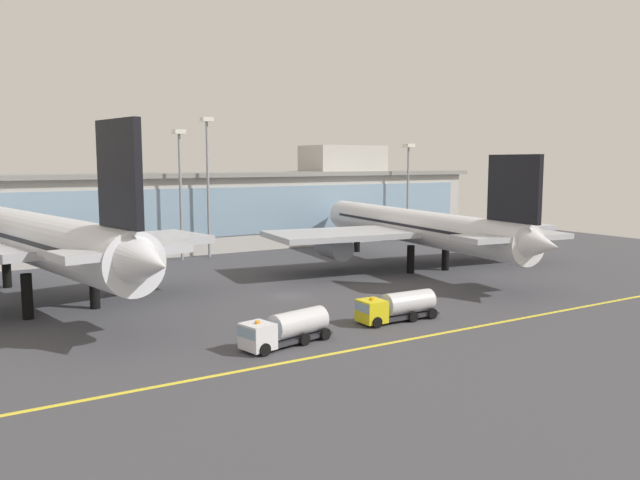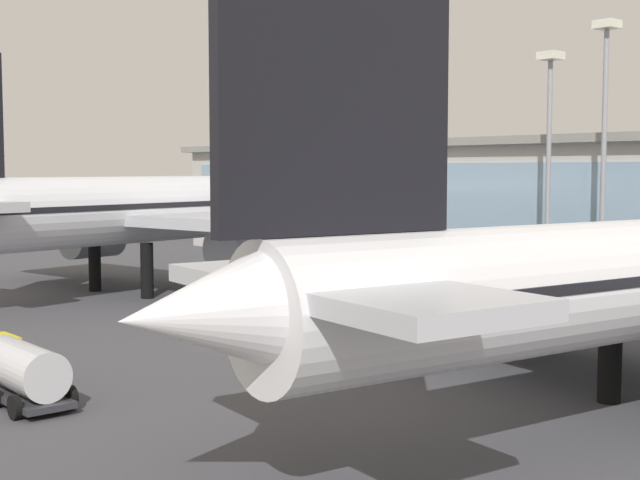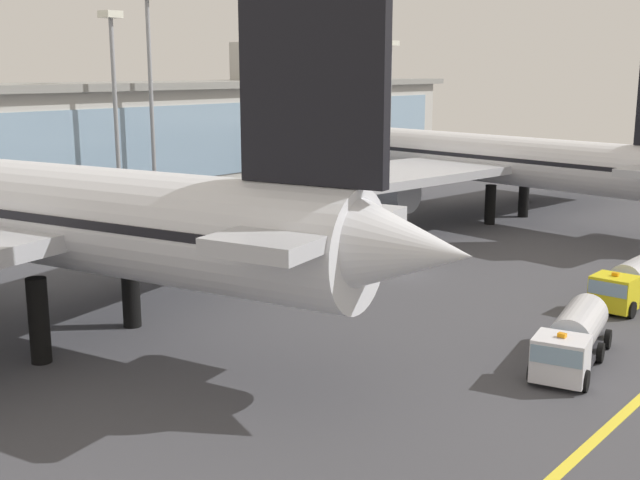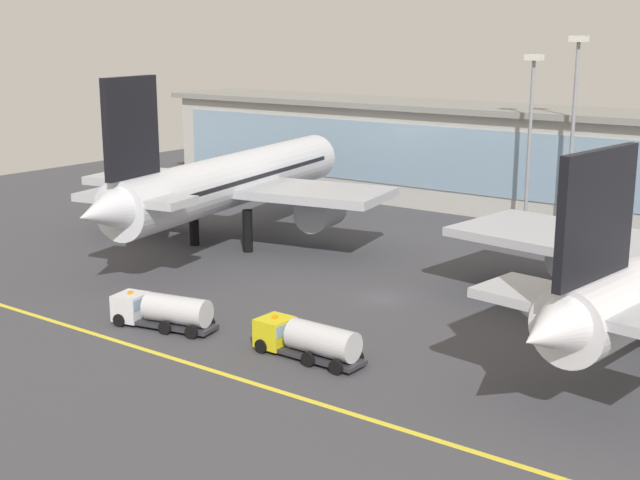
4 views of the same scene
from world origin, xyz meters
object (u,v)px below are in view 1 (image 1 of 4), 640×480
fuel_tanker_truck (395,306)px  airliner_near_left (49,244)px  apron_light_mast_centre (208,166)px  apron_light_mast_east (180,174)px  airliner_near_right (416,228)px  baggage_tug_near (284,329)px  apron_light_mast_west (408,176)px

fuel_tanker_truck → airliner_near_left: bearing=-39.1°
apron_light_mast_centre → apron_light_mast_east: 5.21m
airliner_near_left → apron_light_mast_centre: 40.58m
airliner_near_left → fuel_tanker_truck: airliner_near_left is taller
airliner_near_left → airliner_near_right: bearing=-100.8°
fuel_tanker_truck → apron_light_mast_centre: size_ratio=0.39×
airliner_near_left → fuel_tanker_truck: size_ratio=5.65×
airliner_near_right → apron_light_mast_centre: apron_light_mast_centre is taller
baggage_tug_near → apron_light_mast_east: bearing=-111.8°
baggage_tug_near → apron_light_mast_east: 54.43m
airliner_near_left → apron_light_mast_centre: size_ratio=2.20×
apron_light_mast_west → apron_light_mast_east: (-47.11, 0.50, 0.91)m
fuel_tanker_truck → apron_light_mast_west: apron_light_mast_west is taller
airliner_near_right → baggage_tug_near: (-36.47, -25.59, -4.66)m
airliner_near_right → fuel_tanker_truck: airliner_near_right is taller
fuel_tanker_truck → baggage_tug_near: size_ratio=0.97×
baggage_tug_near → airliner_near_left: bearing=-71.6°
airliner_near_right → apron_light_mast_west: size_ratio=2.94×
fuel_tanker_truck → baggage_tug_near: same height
airliner_near_right → apron_light_mast_east: 38.98m
airliner_near_right → fuel_tanker_truck: (-22.75, -23.91, -4.66)m
airliner_near_left → airliner_near_right: 51.54m
airliner_near_right → baggage_tug_near: 44.80m
airliner_near_right → apron_light_mast_west: bearing=-29.8°
apron_light_mast_centre → apron_light_mast_east: size_ratio=1.10×
apron_light_mast_west → airliner_near_left: bearing=-160.0°
fuel_tanker_truck → baggage_tug_near: (-13.72, -1.68, 0.00)m
apron_light_mast_west → apron_light_mast_east: apron_light_mast_east is taller
baggage_tug_near → apron_light_mast_west: size_ratio=0.48×
baggage_tug_near → apron_light_mast_east: size_ratio=0.44×
airliner_near_right → apron_light_mast_east: (-27.38, 26.58, 7.93)m
airliner_near_right → airliner_near_left: bearing=97.1°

